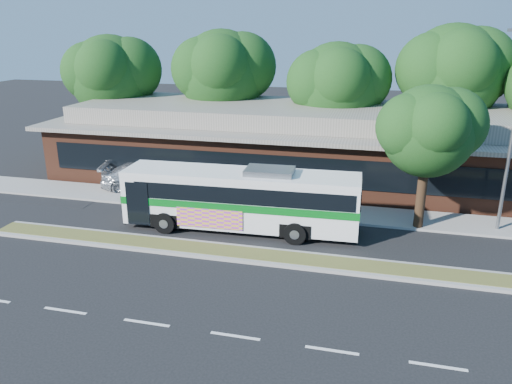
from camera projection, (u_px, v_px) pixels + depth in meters
ground at (270, 265)px, 20.12m from camera, size 120.00×120.00×0.00m
median_strip at (273, 257)px, 20.65m from camera, size 26.00×1.10×0.15m
sidewalk at (296, 210)px, 25.99m from camera, size 44.00×2.60×0.12m
parking_lot at (40, 169)px, 33.45m from camera, size 14.00×12.00×0.01m
plaza_building at (315, 143)px, 31.39m from camera, size 33.20×11.20×4.45m
tree_bg_a at (117, 74)px, 35.53m from camera, size 6.47×5.80×8.63m
tree_bg_b at (229, 72)px, 34.53m from camera, size 6.69×6.00×9.00m
tree_bg_c at (343, 84)px, 31.94m from camera, size 6.24×5.60×8.26m
tree_bg_d at (459, 72)px, 31.00m from camera, size 6.91×6.20×9.37m
transit_bus at (242, 195)px, 23.10m from camera, size 11.03×2.87×3.07m
sedan at (149, 177)px, 29.11m from camera, size 5.76×3.44×1.56m
sidewalk_tree at (435, 129)px, 22.24m from camera, size 4.62×4.14×6.76m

